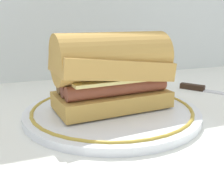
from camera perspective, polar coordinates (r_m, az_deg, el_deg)
name	(u,v)px	position (r m, az deg, el deg)	size (l,w,h in m)	color
ground_plane	(114,124)	(0.42, 0.35, -7.33)	(1.50, 1.50, 0.00)	silver
plate	(112,111)	(0.45, 0.00, -4.54)	(0.29, 0.29, 0.01)	white
sausage_sandwich	(112,71)	(0.44, 0.00, 4.07)	(0.20, 0.11, 0.12)	#BE9243
butter_knife	(205,89)	(0.64, 19.18, 0.05)	(0.09, 0.12, 0.01)	silver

